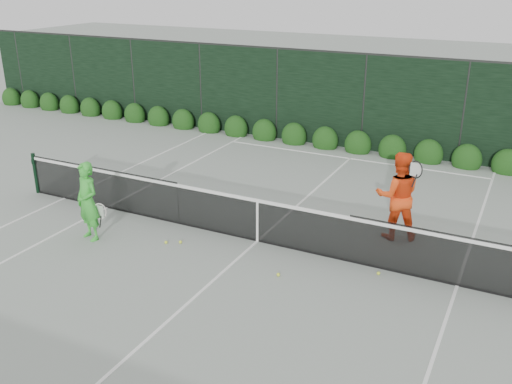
% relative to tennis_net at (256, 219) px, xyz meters
% --- Properties ---
extents(ground, '(80.00, 80.00, 0.00)m').
position_rel_tennis_net_xyz_m(ground, '(0.02, 0.00, -0.53)').
color(ground, gray).
rests_on(ground, ground).
extents(tennis_net, '(12.90, 0.10, 1.07)m').
position_rel_tennis_net_xyz_m(tennis_net, '(0.00, 0.00, 0.00)').
color(tennis_net, black).
rests_on(tennis_net, ground).
extents(player_woman, '(0.72, 0.57, 1.72)m').
position_rel_tennis_net_xyz_m(player_woman, '(-3.26, -1.47, 0.33)').
color(player_woman, green).
rests_on(player_woman, ground).
extents(player_man, '(1.15, 1.03, 1.93)m').
position_rel_tennis_net_xyz_m(player_man, '(2.58, 1.53, 0.44)').
color(player_man, '#FF4915').
rests_on(player_man, ground).
extents(court_lines, '(11.03, 23.83, 0.01)m').
position_rel_tennis_net_xyz_m(court_lines, '(0.02, 0.00, -0.53)').
color(court_lines, white).
rests_on(court_lines, ground).
extents(windscreen_fence, '(32.00, 21.07, 3.06)m').
position_rel_tennis_net_xyz_m(windscreen_fence, '(0.02, -2.71, 0.98)').
color(windscreen_fence, black).
rests_on(windscreen_fence, ground).
extents(hedge_row, '(31.66, 0.65, 0.94)m').
position_rel_tennis_net_xyz_m(hedge_row, '(0.02, 7.15, -0.30)').
color(hedge_row, '#14350E').
rests_on(hedge_row, ground).
extents(tennis_balls, '(4.46, 0.97, 0.07)m').
position_rel_tennis_net_xyz_m(tennis_balls, '(0.18, -0.80, -0.50)').
color(tennis_balls, '#DCEE35').
rests_on(tennis_balls, ground).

